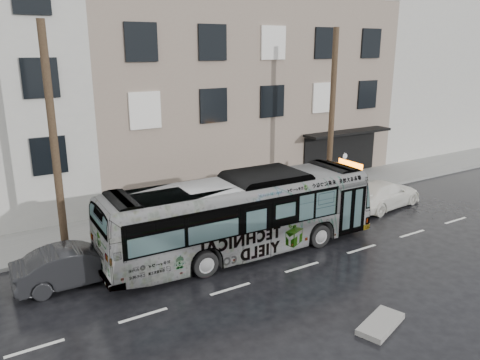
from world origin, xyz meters
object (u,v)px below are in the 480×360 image
object	(u,v)px
utility_pole_rear	(54,144)
white_sedan	(383,194)
dark_sedan	(76,265)
bus	(242,215)
utility_pole_front	(332,116)
sign_post	(343,173)

from	to	relation	value
utility_pole_rear	white_sedan	bearing A→B (deg)	-8.97
utility_pole_rear	white_sedan	xyz separation A→B (m)	(15.61, -2.46, -3.94)
white_sedan	dark_sedan	size ratio (longest dim) A/B	1.14
bus	dark_sedan	distance (m)	6.53
utility_pole_front	utility_pole_rear	distance (m)	14.00
bus	white_sedan	xyz separation A→B (m)	(9.33, 0.91, -0.92)
utility_pole_front	dark_sedan	size ratio (longest dim) A/B	2.10
utility_pole_rear	dark_sedan	size ratio (longest dim) A/B	2.10
sign_post	utility_pole_front	bearing A→B (deg)	180.00
utility_pole_front	sign_post	bearing A→B (deg)	0.00
utility_pole_rear	bus	bearing A→B (deg)	-28.27
utility_pole_rear	dark_sedan	xyz separation A→B (m)	(-0.13, -2.51, -3.94)
white_sedan	utility_pole_front	bearing A→B (deg)	25.57
bus	dark_sedan	world-z (taller)	bus
sign_post	white_sedan	xyz separation A→B (m)	(0.51, -2.46, -0.64)
utility_pole_rear	bus	distance (m)	7.74
bus	utility_pole_front	bearing A→B (deg)	-64.63
utility_pole_front	utility_pole_rear	world-z (taller)	same
utility_pole_front	sign_post	distance (m)	3.48
white_sedan	dark_sedan	world-z (taller)	white_sedan
bus	white_sedan	distance (m)	9.42
utility_pole_rear	white_sedan	size ratio (longest dim) A/B	1.84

